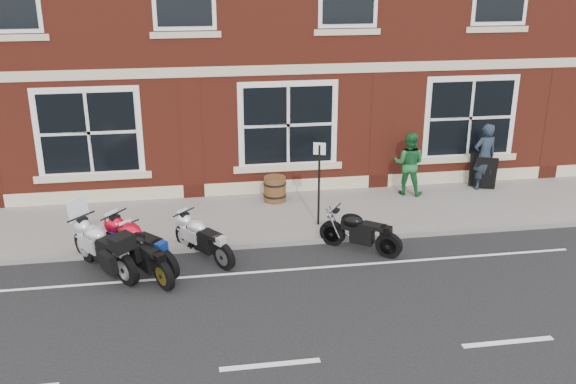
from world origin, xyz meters
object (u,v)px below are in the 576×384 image
at_px(a_board_sign, 483,171).
at_px(parking_sign, 319,178).
at_px(moto_sport_red, 139,243).
at_px(pedestrian_right, 409,163).
at_px(moto_sport_black, 146,252).
at_px(pedestrian_left, 484,157).
at_px(barrel_planter, 275,189).
at_px(moto_sport_silver, 204,237).
at_px(moto_touring_silver, 104,244).
at_px(moto_naked_black, 359,230).

relative_size(a_board_sign, parking_sign, 0.48).
distance_m(moto_sport_red, pedestrian_right, 7.49).
relative_size(moto_sport_red, moto_sport_black, 0.98).
bearing_deg(pedestrian_left, barrel_planter, -7.89).
relative_size(moto_sport_red, barrel_planter, 2.67).
distance_m(moto_sport_silver, pedestrian_right, 6.20).
bearing_deg(moto_touring_silver, pedestrian_left, -18.58).
height_order(moto_touring_silver, pedestrian_left, pedestrian_left).
height_order(a_board_sign, parking_sign, parking_sign).
xyz_separation_m(pedestrian_left, pedestrian_right, (-2.14, -0.06, -0.07)).
xyz_separation_m(pedestrian_left, a_board_sign, (0.03, 0.05, -0.43)).
relative_size(moto_touring_silver, a_board_sign, 1.94).
distance_m(pedestrian_left, barrel_planter, 5.73).
distance_m(moto_sport_silver, a_board_sign, 8.20).
xyz_separation_m(moto_naked_black, a_board_sign, (4.30, 3.12, 0.10)).
distance_m(moto_touring_silver, pedestrian_right, 8.13).
distance_m(moto_touring_silver, moto_sport_red, 0.70).
relative_size(moto_touring_silver, pedestrian_right, 1.09).
distance_m(moto_sport_black, moto_naked_black, 4.53).
bearing_deg(parking_sign, moto_touring_silver, -141.60).
xyz_separation_m(pedestrian_left, parking_sign, (-4.90, -1.75, 0.24)).
relative_size(moto_sport_silver, pedestrian_left, 0.91).
height_order(moto_touring_silver, moto_sport_silver, moto_touring_silver).
relative_size(moto_sport_silver, moto_naked_black, 1.05).
bearing_deg(moto_naked_black, pedestrian_right, 2.98).
xyz_separation_m(moto_sport_silver, a_board_sign, (7.65, 2.97, 0.10)).
xyz_separation_m(moto_sport_silver, pedestrian_left, (7.62, 2.91, 0.53)).
relative_size(moto_naked_black, a_board_sign, 1.65).
height_order(moto_sport_black, pedestrian_right, pedestrian_right).
height_order(pedestrian_left, pedestrian_right, pedestrian_left).
bearing_deg(parking_sign, moto_sport_red, -138.81).
height_order(moto_sport_red, moto_naked_black, moto_sport_red).
distance_m(moto_sport_red, pedestrian_left, 9.49).
xyz_separation_m(moto_sport_red, moto_naked_black, (4.66, 0.12, -0.08)).
height_order(pedestrian_left, parking_sign, parking_sign).
bearing_deg(a_board_sign, moto_naked_black, -124.03).
height_order(moto_naked_black, parking_sign, parking_sign).
xyz_separation_m(moto_touring_silver, barrel_planter, (3.94, 3.14, -0.14)).
distance_m(moto_sport_red, moto_naked_black, 4.66).
xyz_separation_m(moto_sport_black, pedestrian_right, (6.65, 3.48, 0.44)).
relative_size(moto_touring_silver, moto_sport_black, 1.03).
bearing_deg(barrel_planter, parking_sign, -65.03).
bearing_deg(moto_sport_silver, moto_sport_red, 156.80).
relative_size(moto_sport_red, pedestrian_left, 0.96).
bearing_deg(moto_sport_red, moto_touring_silver, 137.83).
relative_size(pedestrian_right, a_board_sign, 1.77).
bearing_deg(a_board_sign, moto_sport_black, -137.79).
height_order(moto_sport_black, barrel_planter, moto_sport_black).
height_order(moto_sport_silver, barrel_planter, moto_sport_silver).
bearing_deg(moto_naked_black, parking_sign, 63.88).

